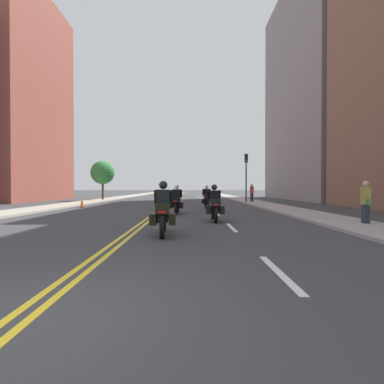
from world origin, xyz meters
TOP-DOWN VIEW (x-y plane):
  - ground_plane at (0.00, 48.00)m, footprint 264.00×264.00m
  - sidewalk_left at (-8.01, 48.00)m, footprint 2.42×144.00m
  - sidewalk_right at (8.01, 48.00)m, footprint 2.42×144.00m
  - centreline_yellow_inner at (-0.12, 48.00)m, footprint 0.12×132.00m
  - centreline_yellow_outer at (0.12, 48.00)m, footprint 0.12×132.00m
  - lane_dashes_white at (3.40, 29.00)m, footprint 0.14×56.40m
  - building_left_1 at (-17.86, 31.53)m, footprint 8.22×14.87m
  - building_right_1 at (17.28, 35.32)m, footprint 7.06×20.95m
  - motorcycle_0 at (1.07, 6.23)m, footprint 0.78×2.26m
  - motorcycle_1 at (2.94, 10.10)m, footprint 0.76×2.24m
  - motorcycle_2 at (1.15, 14.05)m, footprint 0.78×2.23m
  - motorcycle_3 at (3.07, 18.42)m, footprint 0.78×2.32m
  - traffic_cone_0 at (-5.97, 19.45)m, footprint 0.31×0.31m
  - traffic_light_near at (7.19, 26.01)m, footprint 0.28×0.38m
  - pedestrian_0 at (7.87, 26.74)m, footprint 0.31×0.51m
  - pedestrian_1 at (8.43, 8.27)m, footprint 0.25×0.49m
  - street_tree_0 at (-7.95, 31.99)m, footprint 2.66×2.66m

SIDE VIEW (x-z plane):
  - ground_plane at x=0.00m, z-range 0.00..0.00m
  - centreline_yellow_inner at x=-0.12m, z-range 0.00..0.01m
  - centreline_yellow_outer at x=0.12m, z-range 0.00..0.01m
  - lane_dashes_white at x=3.40m, z-range 0.00..0.01m
  - sidewalk_left at x=-8.01m, z-range 0.00..0.12m
  - sidewalk_right at x=8.01m, z-range 0.00..0.12m
  - traffic_cone_0 at x=-5.97m, z-range 0.00..0.82m
  - motorcycle_3 at x=3.07m, z-range -0.16..1.47m
  - motorcycle_1 at x=2.94m, z-range -0.14..1.45m
  - motorcycle_2 at x=1.15m, z-range -0.15..1.48m
  - motorcycle_0 at x=1.07m, z-range -0.16..1.49m
  - pedestrian_1 at x=8.43m, z-range 0.03..1.73m
  - pedestrian_0 at x=7.87m, z-range 0.03..1.85m
  - street_tree_0 at x=-7.95m, z-range 0.91..5.40m
  - traffic_light_near at x=7.19m, z-range 0.87..5.48m
  - building_left_1 at x=-17.86m, z-range 0.00..22.77m
  - building_right_1 at x=17.28m, z-range 0.00..26.64m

